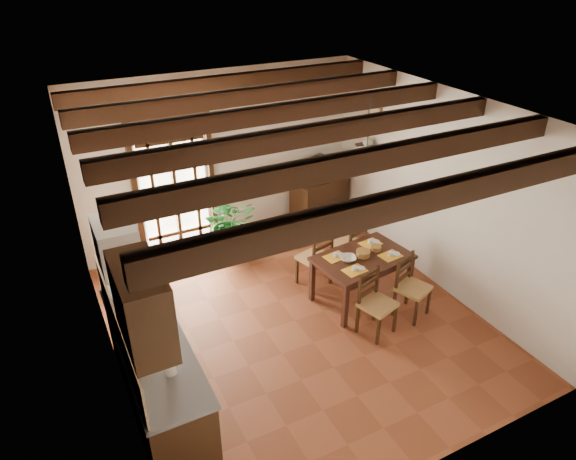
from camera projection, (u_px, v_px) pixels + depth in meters
ground_plane at (295, 320)px, 6.80m from camera, size 5.00×5.00×0.00m
room_shell at (296, 196)px, 5.92m from camera, size 4.52×5.02×2.81m
ceiling_beams at (297, 123)px, 5.49m from camera, size 4.50×4.34×0.20m
french_door at (174, 184)px, 7.81m from camera, size 1.26×0.11×2.32m
kitchen_counter at (156, 372)px, 5.32m from camera, size 0.64×2.25×1.38m
upper_cabinet at (142, 306)px, 4.06m from camera, size 0.35×0.80×0.70m
range_hood at (117, 246)px, 5.10m from camera, size 0.38×0.60×0.54m
counter_items at (148, 331)px, 5.15m from camera, size 0.50×1.43×0.25m
dining_table at (362, 262)px, 6.94m from camera, size 1.36×0.97×0.69m
chair_near_left at (376, 314)px, 6.48m from camera, size 0.50×0.49×0.88m
chair_near_right at (411, 298)px, 6.79m from camera, size 0.51×0.49×0.86m
chair_far_left at (315, 267)px, 7.41m from camera, size 0.50×0.49×0.89m
chair_far_right at (348, 254)px, 7.72m from camera, size 0.53×0.52×0.92m
table_setting at (363, 258)px, 6.92m from camera, size 0.92×0.61×0.09m
table_bowl at (348, 258)px, 6.81m from camera, size 0.28×0.28×0.05m
sideboard at (319, 201)px, 8.98m from camera, size 1.09×0.68×0.86m
crt_tv at (321, 169)px, 8.68m from camera, size 0.52×0.50×0.35m
fuse_box at (306, 125)px, 8.48m from camera, size 0.25×0.03×0.32m
plant_pot at (232, 251)px, 8.13m from camera, size 0.36×0.36×0.22m
potted_plant at (230, 226)px, 7.90m from camera, size 2.29×2.06×2.24m
wall_shelf at (367, 149)px, 8.16m from camera, size 0.20×0.42×0.20m
shelf_vase at (368, 141)px, 8.10m from camera, size 0.15×0.15×0.15m
shelf_flowers at (369, 128)px, 8.00m from camera, size 0.14×0.14×0.36m
framed_picture at (374, 116)px, 7.94m from camera, size 0.03×0.32×0.32m
pendant_lamp at (366, 157)px, 6.30m from camera, size 0.36×0.36×0.84m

